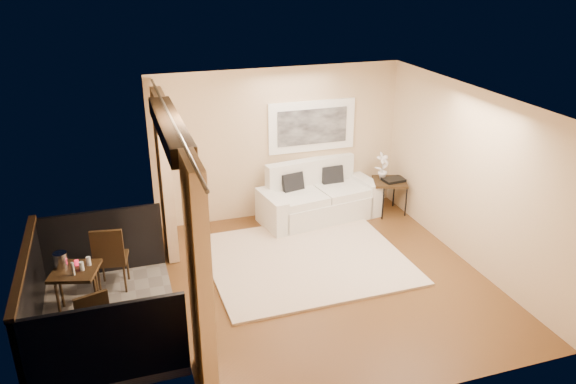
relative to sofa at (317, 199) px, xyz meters
name	(u,v)px	position (x,y,z in m)	size (l,w,h in m)	color
floor	(329,279)	(-0.60, -2.10, -0.36)	(5.00, 5.00, 0.00)	brown
room_shell	(170,127)	(-2.73, -2.10, 2.16)	(5.00, 6.40, 5.00)	white
balcony	(93,309)	(-3.91, -2.10, -0.19)	(1.81, 2.60, 1.17)	#605B56
curtains	(179,216)	(-2.71, -2.10, 0.97)	(0.16, 4.80, 2.64)	tan
artwork	(312,126)	(0.01, 0.37, 1.26)	(1.62, 0.07, 0.92)	white
rug	(306,259)	(-0.73, -1.46, -0.34)	(3.01, 2.62, 0.04)	beige
sofa	(317,199)	(0.00, 0.00, 0.00)	(2.25, 1.22, 1.03)	silver
side_table	(390,183)	(1.33, -0.23, 0.22)	(0.75, 0.75, 0.64)	#322110
tray	(393,180)	(1.38, -0.27, 0.30)	(0.38, 0.28, 0.05)	black
orchid	(383,166)	(1.22, -0.12, 0.53)	(0.27, 0.18, 0.51)	white
bistro_table	(75,275)	(-4.08, -1.86, 0.22)	(0.70, 0.70, 0.67)	#322110
balcony_chair_far	(110,255)	(-3.64, -1.43, 0.22)	(0.49, 0.50, 1.00)	#322110
balcony_chair_near	(97,326)	(-3.83, -3.00, 0.15)	(0.48, 0.48, 0.89)	#322110
ice_bucket	(61,260)	(-4.24, -1.73, 0.40)	(0.18, 0.18, 0.20)	silver
candle	(77,263)	(-4.05, -1.75, 0.34)	(0.06, 0.06, 0.07)	#F81630
vase	(73,269)	(-4.08, -2.00, 0.39)	(0.04, 0.04, 0.18)	silver
glass_a	(82,266)	(-3.98, -1.91, 0.36)	(0.06, 0.06, 0.12)	white
glass_b	(89,261)	(-3.90, -1.80, 0.36)	(0.06, 0.06, 0.12)	silver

